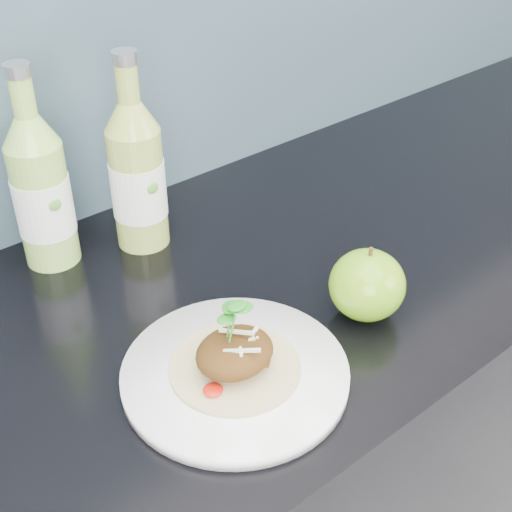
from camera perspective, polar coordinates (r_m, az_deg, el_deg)
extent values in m
cylinder|color=white|center=(0.80, -1.68, -9.42)|extent=(0.28, 0.28, 0.02)
cylinder|color=tan|center=(0.79, -1.69, -8.90)|extent=(0.15, 0.15, 0.00)
ellipsoid|color=#563210|center=(0.78, -1.72, -7.72)|extent=(0.09, 0.08, 0.04)
ellipsoid|color=#529410|center=(0.88, 8.88, -2.30)|extent=(0.11, 0.11, 0.09)
cylinder|color=#472D14|center=(0.85, 9.16, 0.24)|extent=(0.01, 0.00, 0.01)
cylinder|color=#95C552|center=(0.98, -16.61, 3.97)|extent=(0.09, 0.09, 0.17)
cone|color=#95C552|center=(0.93, -17.68, 9.53)|extent=(0.07, 0.07, 0.04)
cylinder|color=#95C552|center=(0.92, -18.18, 12.04)|extent=(0.03, 0.03, 0.05)
cylinder|color=silver|center=(0.91, -18.56, 13.94)|extent=(0.03, 0.03, 0.02)
cylinder|color=white|center=(0.98, -16.61, 4.00)|extent=(0.09, 0.09, 0.08)
ellipsoid|color=#59A533|center=(0.94, -15.77, 3.95)|extent=(0.02, 0.00, 0.02)
cylinder|color=#9FB149|center=(0.99, -9.37, 5.38)|extent=(0.09, 0.09, 0.17)
cone|color=#9FB149|center=(0.94, -9.98, 10.97)|extent=(0.07, 0.07, 0.04)
cylinder|color=#9FB149|center=(0.93, -10.26, 13.48)|extent=(0.03, 0.03, 0.05)
cylinder|color=silver|center=(0.92, -10.48, 15.38)|extent=(0.03, 0.03, 0.02)
cylinder|color=white|center=(0.99, -9.38, 5.41)|extent=(0.09, 0.09, 0.08)
ellipsoid|color=#59A533|center=(0.95, -8.26, 5.40)|extent=(0.02, 0.00, 0.02)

